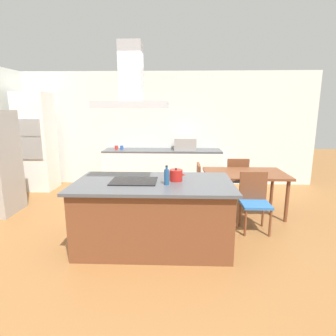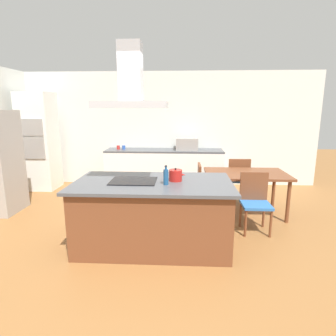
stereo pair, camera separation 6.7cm
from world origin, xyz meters
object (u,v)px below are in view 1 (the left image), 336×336
object	(u,v)px
chair_facing_island	(254,198)
chair_at_left_end	(192,185)
cooktop	(134,181)
wall_oven_stack	(36,142)
tea_kettle	(176,175)
countertop_microwave	(185,144)
coffee_mug_red	(116,148)
range_hood	(131,87)
coffee_mug_blue	(122,148)
chair_facing_back_wall	(236,177)
olive_oil_bottle	(167,177)
dining_table	(245,177)

from	to	relation	value
chair_facing_island	chair_at_left_end	distance (m)	1.13
cooktop	wall_oven_stack	xyz separation A→B (m)	(-2.64, 2.65, 0.20)
tea_kettle	countertop_microwave	size ratio (longest dim) A/B	0.45
countertop_microwave	coffee_mug_red	distance (m)	1.62
cooktop	chair_facing_island	world-z (taller)	cooktop
coffee_mug_red	countertop_microwave	bearing A→B (deg)	-0.87
range_hood	coffee_mug_red	bearing A→B (deg)	106.72
cooktop	countertop_microwave	distance (m)	2.98
countertop_microwave	coffee_mug_blue	bearing A→B (deg)	179.24
tea_kettle	chair_facing_back_wall	bearing A→B (deg)	56.99
countertop_microwave	range_hood	distance (m)	3.16
wall_oven_stack	countertop_microwave	bearing A→B (deg)	3.95
coffee_mug_red	chair_at_left_end	distance (m)	2.43
cooktop	chair_facing_back_wall	bearing A→B (deg)	47.34
wall_oven_stack	chair_at_left_end	size ratio (longest dim) A/B	2.47
coffee_mug_red	coffee_mug_blue	xyz separation A→B (m)	(0.13, -0.00, 0.00)
cooktop	olive_oil_bottle	world-z (taller)	olive_oil_bottle
olive_oil_bottle	chair_facing_back_wall	bearing A→B (deg)	57.18
wall_oven_stack	range_hood	distance (m)	3.87
coffee_mug_blue	range_hood	distance (m)	3.21
tea_kettle	range_hood	world-z (taller)	range_hood
cooktop	tea_kettle	distance (m)	0.56
countertop_microwave	chair_facing_island	world-z (taller)	countertop_microwave
cooktop	coffee_mug_blue	bearing A→B (deg)	104.36
chair_facing_back_wall	chair_at_left_end	size ratio (longest dim) A/B	1.00
coffee_mug_blue	chair_facing_island	xyz separation A→B (m)	(2.50, -2.33, -0.44)
chair_facing_island	range_hood	xyz separation A→B (m)	(-1.76, -0.57, 1.59)
cooktop	dining_table	size ratio (longest dim) A/B	0.43
coffee_mug_blue	wall_oven_stack	bearing A→B (deg)	-172.40
olive_oil_bottle	dining_table	xyz separation A→B (m)	(1.32, 1.38, -0.34)
wall_oven_stack	chair_facing_back_wall	bearing A→B (deg)	-9.57
dining_table	chair_facing_back_wall	size ratio (longest dim) A/B	1.57
countertop_microwave	coffee_mug_red	size ratio (longest dim) A/B	5.56
wall_oven_stack	chair_facing_island	xyz separation A→B (m)	(4.40, -2.07, -0.59)
dining_table	chair_at_left_end	bearing A→B (deg)	180.00
countertop_microwave	dining_table	size ratio (longest dim) A/B	0.36
dining_table	chair_facing_island	bearing A→B (deg)	-90.00
chair_facing_back_wall	range_hood	distance (m)	3.04
cooktop	range_hood	bearing A→B (deg)	0.00
cooktop	countertop_microwave	world-z (taller)	countertop_microwave
countertop_microwave	wall_oven_stack	distance (m)	3.40
range_hood	chair_facing_island	bearing A→B (deg)	18.11
olive_oil_bottle	countertop_microwave	xyz separation A→B (m)	(0.31, 3.02, 0.04)
chair_facing_back_wall	coffee_mug_red	bearing A→B (deg)	159.16
cooktop	countertop_microwave	xyz separation A→B (m)	(0.75, 2.88, 0.13)
coffee_mug_blue	chair_at_left_end	distance (m)	2.33
tea_kettle	range_hood	distance (m)	1.26
cooktop	chair_facing_island	bearing A→B (deg)	18.11
cooktop	chair_at_left_end	size ratio (longest dim) A/B	0.67
chair_facing_island	dining_table	bearing A→B (deg)	90.00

